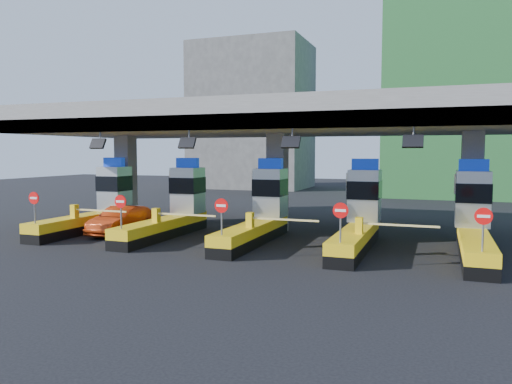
% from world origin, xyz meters
% --- Properties ---
extents(ground, '(120.00, 120.00, 0.00)m').
position_xyz_m(ground, '(0.00, 0.00, 0.00)').
color(ground, black).
rests_on(ground, ground).
extents(toll_canopy, '(28.00, 12.09, 7.00)m').
position_xyz_m(toll_canopy, '(0.00, 2.87, 6.13)').
color(toll_canopy, slate).
rests_on(toll_canopy, ground).
extents(toll_lane_far_left, '(4.43, 8.00, 4.16)m').
position_xyz_m(toll_lane_far_left, '(-10.00, 0.28, 1.40)').
color(toll_lane_far_left, black).
rests_on(toll_lane_far_left, ground).
extents(toll_lane_left, '(4.43, 8.00, 4.16)m').
position_xyz_m(toll_lane_left, '(-5.00, 0.28, 1.40)').
color(toll_lane_left, black).
rests_on(toll_lane_left, ground).
extents(toll_lane_center, '(4.43, 8.00, 4.16)m').
position_xyz_m(toll_lane_center, '(0.00, 0.28, 1.40)').
color(toll_lane_center, black).
rests_on(toll_lane_center, ground).
extents(toll_lane_right, '(4.43, 8.00, 4.16)m').
position_xyz_m(toll_lane_right, '(5.00, 0.28, 1.40)').
color(toll_lane_right, black).
rests_on(toll_lane_right, ground).
extents(toll_lane_far_right, '(4.43, 8.00, 4.16)m').
position_xyz_m(toll_lane_far_right, '(10.00, 0.28, 1.40)').
color(toll_lane_far_right, black).
rests_on(toll_lane_far_right, ground).
extents(bg_building_scaffold, '(18.00, 12.00, 28.00)m').
position_xyz_m(bg_building_scaffold, '(12.00, 32.00, 14.00)').
color(bg_building_scaffold, '#1E5926').
rests_on(bg_building_scaffold, ground).
extents(bg_building_concrete, '(14.00, 10.00, 18.00)m').
position_xyz_m(bg_building_concrete, '(-14.00, 36.00, 9.00)').
color(bg_building_concrete, '#4C4C49').
rests_on(bg_building_concrete, ground).
extents(red_car, '(1.79, 4.68, 1.52)m').
position_xyz_m(red_car, '(-7.73, -0.71, 0.76)').
color(red_car, '#A12C0C').
rests_on(red_car, ground).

